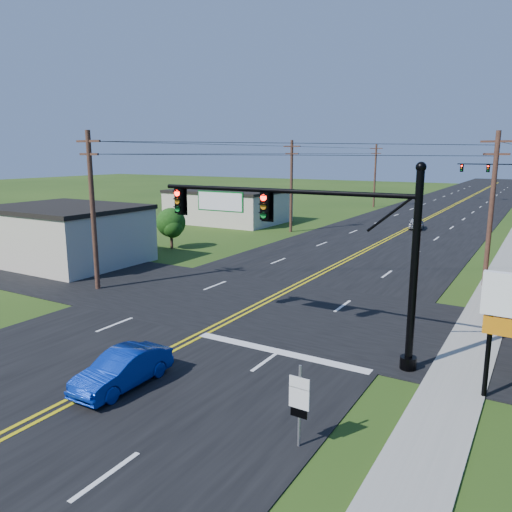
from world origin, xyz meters
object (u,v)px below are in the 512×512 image
Objects in this scene: signal_mast_far at (494,173)px; route_sign at (299,401)px; signal_mast_main at (300,232)px; blue_car at (123,370)px.

signal_mast_far is 4.66× the size of route_sign.
signal_mast_main is 4.80× the size of route_sign.
signal_mast_main and signal_mast_far have the same top height.
signal_mast_main is 72.00m from signal_mast_far.
signal_mast_far is 78.47m from blue_car.
route_sign is (3.06, -78.48, -3.17)m from signal_mast_far.
signal_mast_main reaches higher than blue_car.
signal_mast_far is 2.94× the size of blue_car.
route_sign is (3.16, -6.48, -3.38)m from signal_mast_main.
blue_car is at bearing -179.72° from route_sign.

